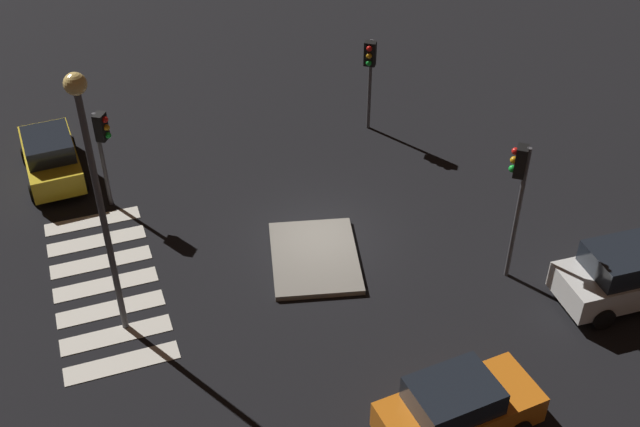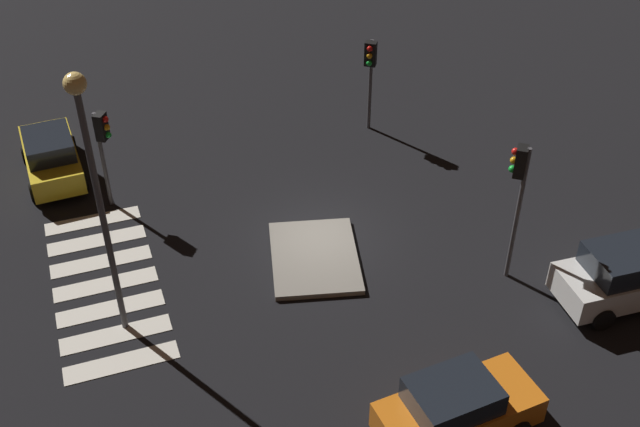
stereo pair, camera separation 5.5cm
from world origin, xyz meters
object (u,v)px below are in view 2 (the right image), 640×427
object	(u,v)px
car_orange	(457,409)
traffic_light_north	(519,181)
car_yellow	(51,155)
traffic_light_west	(370,64)
street_lamp	(93,169)
traffic_light_south	(103,137)
car_white	(628,275)
traffic_island	(315,257)

from	to	relation	value
car_orange	traffic_light_north	bearing A→B (deg)	44.35
car_orange	traffic_light_north	xyz separation A→B (m)	(-4.95, 4.24, 2.70)
traffic_light_north	car_yellow	bearing A→B (deg)	-1.50
traffic_light_west	street_lamp	world-z (taller)	street_lamp
traffic_light_west	traffic_light_south	xyz separation A→B (m)	(1.77, -10.39, -0.11)
car_white	car_orange	world-z (taller)	car_white
car_white	car_orange	xyz separation A→B (m)	(2.75, -7.13, -0.05)
car_white	street_lamp	size ratio (longest dim) A/B	0.54
traffic_light_west	street_lamp	distance (m)	13.81
car_orange	traffic_light_west	bearing A→B (deg)	71.21
car_white	traffic_light_south	distance (m)	17.31
traffic_light_north	traffic_light_west	bearing A→B (deg)	-48.62
car_orange	car_yellow	world-z (taller)	car_yellow
traffic_light_north	traffic_light_south	bearing A→B (deg)	1.99
traffic_light_north	street_lamp	size ratio (longest dim) A/B	0.57
car_white	traffic_light_west	bearing A→B (deg)	109.55
car_white	car_yellow	size ratio (longest dim) A/B	1.04
traffic_light_west	traffic_light_north	size ratio (longest dim) A/B	0.81
car_yellow	traffic_island	bearing A→B (deg)	-138.84
car_orange	traffic_light_west	distance (m)	15.13
traffic_light_west	traffic_light_south	size ratio (longest dim) A/B	1.04
car_yellow	street_lamp	bearing A→B (deg)	-174.74
traffic_light_south	street_lamp	distance (m)	6.82
traffic_island	traffic_light_west	bearing A→B (deg)	145.98
street_lamp	car_yellow	bearing A→B (deg)	-171.64
car_orange	traffic_light_south	distance (m)	14.64
car_yellow	traffic_light_south	distance (m)	3.68
traffic_light_south	car_white	bearing A→B (deg)	-2.04
traffic_light_north	street_lamp	distance (m)	11.93
traffic_light_south	traffic_island	bearing A→B (deg)	-8.66
car_white	traffic_light_west	world-z (taller)	traffic_light_west
traffic_island	street_lamp	world-z (taller)	street_lamp
car_orange	traffic_island	bearing A→B (deg)	93.48
car_white	car_orange	size ratio (longest dim) A/B	1.05
car_white	traffic_light_south	bearing A→B (deg)	147.00
traffic_light_north	car_orange	bearing A→B (deg)	86.73
traffic_light_north	traffic_island	bearing A→B (deg)	11.06
car_white	street_lamp	xyz separation A→B (m)	(-3.84, -14.53, 4.64)
traffic_light_south	street_lamp	world-z (taller)	street_lamp
traffic_island	car_white	distance (m)	9.63
traffic_light_north	traffic_light_south	size ratio (longest dim) A/B	1.28
street_lamp	car_white	bearing A→B (deg)	75.18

